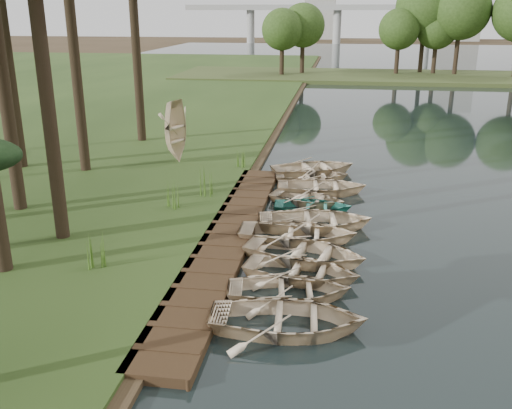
# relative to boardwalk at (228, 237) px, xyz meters

# --- Properties ---
(ground) EXTENTS (300.00, 300.00, 0.00)m
(ground) POSITION_rel_boardwalk_xyz_m (1.60, 0.00, -0.15)
(ground) COLOR #3D2F1D
(boardwalk) EXTENTS (1.60, 16.00, 0.30)m
(boardwalk) POSITION_rel_boardwalk_xyz_m (0.00, 0.00, 0.00)
(boardwalk) COLOR #352414
(boardwalk) RESTS_ON ground
(peninsula) EXTENTS (50.00, 14.00, 0.45)m
(peninsula) POSITION_rel_boardwalk_xyz_m (9.60, 50.00, 0.08)
(peninsula) COLOR #3A471F
(peninsula) RESTS_ON ground
(far_trees) EXTENTS (45.60, 5.60, 8.80)m
(far_trees) POSITION_rel_boardwalk_xyz_m (6.27, 50.00, 6.28)
(far_trees) COLOR black
(far_trees) RESTS_ON peninsula
(bridge) EXTENTS (95.90, 4.00, 8.60)m
(bridge) POSITION_rel_boardwalk_xyz_m (13.91, 120.00, 6.93)
(bridge) COLOR #A5A5A0
(bridge) RESTS_ON ground
(building_a) EXTENTS (10.00, 8.00, 18.00)m
(building_a) POSITION_rel_boardwalk_xyz_m (31.60, 140.00, 8.85)
(building_a) COLOR #A5A5A0
(building_a) RESTS_ON ground
(building_b) EXTENTS (8.00, 8.00, 12.00)m
(building_b) POSITION_rel_boardwalk_xyz_m (-3.40, 145.00, 5.85)
(building_b) COLOR #A5A5A0
(building_b) RESTS_ON ground
(rowboat_0) EXTENTS (3.97, 2.95, 0.79)m
(rowboat_0) POSITION_rel_boardwalk_xyz_m (2.55, -5.40, 0.29)
(rowboat_0) COLOR beige
(rowboat_0) RESTS_ON water
(rowboat_1) EXTENTS (3.61, 2.80, 0.69)m
(rowboat_1) POSITION_rel_boardwalk_xyz_m (2.42, -3.80, 0.24)
(rowboat_1) COLOR beige
(rowboat_1) RESTS_ON water
(rowboat_2) EXTENTS (3.71, 2.92, 0.70)m
(rowboat_2) POSITION_rel_boardwalk_xyz_m (2.66, -2.57, 0.25)
(rowboat_2) COLOR beige
(rowboat_2) RESTS_ON water
(rowboat_3) EXTENTS (4.30, 3.50, 0.78)m
(rowboat_3) POSITION_rel_boardwalk_xyz_m (2.67, -1.34, 0.29)
(rowboat_3) COLOR beige
(rowboat_3) RESTS_ON water
(rowboat_4) EXTENTS (3.97, 2.88, 0.81)m
(rowboat_4) POSITION_rel_boardwalk_xyz_m (2.32, 0.20, 0.31)
(rowboat_4) COLOR beige
(rowboat_4) RESTS_ON water
(rowboat_5) EXTENTS (4.38, 3.41, 0.83)m
(rowboat_5) POSITION_rel_boardwalk_xyz_m (2.84, 1.45, 0.32)
(rowboat_5) COLOR beige
(rowboat_5) RESTS_ON water
(rowboat_6) EXTENTS (3.06, 2.24, 0.62)m
(rowboat_6) POSITION_rel_boardwalk_xyz_m (2.66, 3.27, 0.21)
(rowboat_6) COLOR teal
(rowboat_6) RESTS_ON water
(rowboat_7) EXTENTS (3.52, 2.93, 0.63)m
(rowboat_7) POSITION_rel_boardwalk_xyz_m (2.39, 4.21, 0.22)
(rowboat_7) COLOR beige
(rowboat_7) RESTS_ON water
(rowboat_8) EXTENTS (4.02, 3.07, 0.78)m
(rowboat_8) POSITION_rel_boardwalk_xyz_m (2.90, 5.67, 0.29)
(rowboat_8) COLOR beige
(rowboat_8) RESTS_ON water
(rowboat_9) EXTENTS (3.70, 2.94, 0.69)m
(rowboat_9) POSITION_rel_boardwalk_xyz_m (2.38, 7.41, 0.24)
(rowboat_9) COLOR beige
(rowboat_9) RESTS_ON water
(rowboat_10) EXTENTS (4.80, 4.19, 0.83)m
(rowboat_10) POSITION_rel_boardwalk_xyz_m (2.41, 8.54, 0.31)
(rowboat_10) COLOR beige
(rowboat_10) RESTS_ON water
(stored_rowboat) EXTENTS (3.61, 3.07, 0.63)m
(stored_rowboat) POSITION_rel_boardwalk_xyz_m (-4.30, 8.91, 0.47)
(stored_rowboat) COLOR beige
(stored_rowboat) RESTS_ON bank
(reeds_0) EXTENTS (0.60, 0.60, 1.00)m
(reeds_0) POSITION_rel_boardwalk_xyz_m (-3.19, -3.17, 0.65)
(reeds_0) COLOR #3F661E
(reeds_0) RESTS_ON bank
(reeds_1) EXTENTS (0.60, 0.60, 1.13)m
(reeds_1) POSITION_rel_boardwalk_xyz_m (-1.66, 3.96, 0.71)
(reeds_1) COLOR #3F661E
(reeds_1) RESTS_ON bank
(reeds_2) EXTENTS (0.60, 0.60, 0.91)m
(reeds_2) POSITION_rel_boardwalk_xyz_m (-2.62, 2.22, 0.61)
(reeds_2) COLOR #3F661E
(reeds_2) RESTS_ON bank
(reeds_3) EXTENTS (0.60, 0.60, 0.86)m
(reeds_3) POSITION_rel_boardwalk_xyz_m (-1.00, 8.55, 0.58)
(reeds_3) COLOR #3F661E
(reeds_3) RESTS_ON bank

